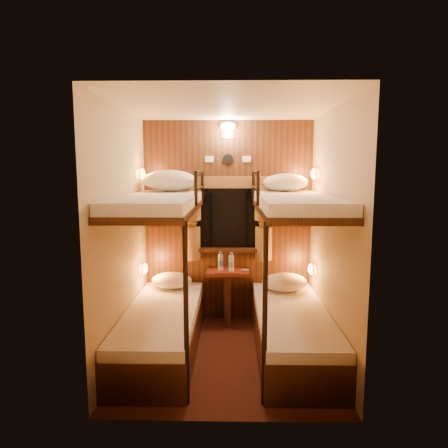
{
  "coord_description": "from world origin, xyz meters",
  "views": [
    {
      "loc": [
        0.05,
        -3.74,
        1.82
      ],
      "look_at": [
        -0.03,
        0.15,
        1.29
      ],
      "focal_mm": 32.0,
      "sensor_mm": 36.0,
      "label": 1
    }
  ],
  "objects_px": {
    "bunk_right": "(292,299)",
    "table": "(228,289)",
    "bunk_left": "(162,298)",
    "bottle_right": "(231,263)",
    "bottle_left": "(221,262)"
  },
  "relations": [
    {
      "from": "bunk_right",
      "to": "table",
      "type": "distance_m",
      "value": 1.02
    },
    {
      "from": "table",
      "to": "bunk_right",
      "type": "bearing_deg",
      "value": -50.33
    },
    {
      "from": "bunk_left",
      "to": "bottle_right",
      "type": "xyz_separation_m",
      "value": [
        0.69,
        0.72,
        0.19
      ]
    },
    {
      "from": "bunk_right",
      "to": "bottle_right",
      "type": "relative_size",
      "value": 8.46
    },
    {
      "from": "bunk_left",
      "to": "bottle_left",
      "type": "relative_size",
      "value": 8.53
    },
    {
      "from": "bottle_left",
      "to": "bottle_right",
      "type": "xyz_separation_m",
      "value": [
        0.13,
        -0.05,
        0.0
      ]
    },
    {
      "from": "bottle_right",
      "to": "bunk_left",
      "type": "bearing_deg",
      "value": -134.03
    },
    {
      "from": "table",
      "to": "bottle_left",
      "type": "xyz_separation_m",
      "value": [
        -0.08,
        -0.01,
        0.33
      ]
    },
    {
      "from": "bottle_left",
      "to": "table",
      "type": "bearing_deg",
      "value": 9.71
    },
    {
      "from": "bunk_right",
      "to": "bottle_left",
      "type": "relative_size",
      "value": 8.53
    },
    {
      "from": "bottle_left",
      "to": "bottle_right",
      "type": "distance_m",
      "value": 0.14
    },
    {
      "from": "table",
      "to": "bottle_left",
      "type": "height_order",
      "value": "bottle_left"
    },
    {
      "from": "bunk_left",
      "to": "bottle_left",
      "type": "distance_m",
      "value": 0.97
    },
    {
      "from": "bunk_right",
      "to": "table",
      "type": "bearing_deg",
      "value": 129.67
    },
    {
      "from": "bottle_left",
      "to": "bunk_right",
      "type": "bearing_deg",
      "value": -46.42
    }
  ]
}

